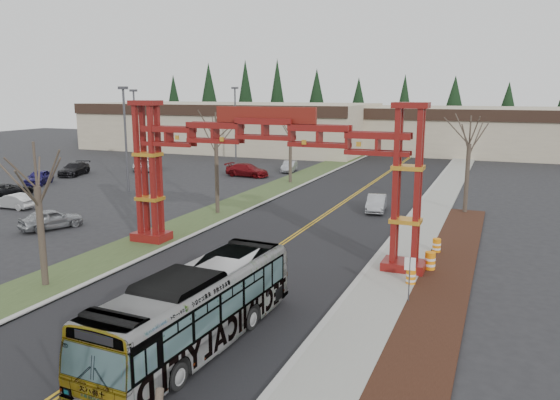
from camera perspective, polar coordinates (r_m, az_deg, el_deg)
The scene contains 33 objects.
road at distance 38.44m, azimuth 2.73°, elevation -2.92°, with size 12.00×110.00×0.02m, color black.
lane_line_left at distance 38.48m, azimuth 2.56°, elevation -2.88°, with size 0.12×100.00×0.01m, color #BF9016.
lane_line_right at distance 38.40m, azimuth 2.90°, elevation -2.91°, with size 0.12×100.00×0.01m, color #BF9016.
curb_right at distance 36.90m, azimuth 11.78°, elevation -3.65°, with size 0.30×110.00×0.15m, color #AAAAA5.
sidewalk_right at distance 36.68m, azimuth 14.01°, elevation -3.84°, with size 2.60×110.00×0.14m, color gray.
landscape_strip at distance 22.32m, azimuth 14.91°, elevation -13.94°, with size 2.60×50.00×0.12m, color black.
grass_median at distance 41.72m, azimuth -7.68°, elevation -1.83°, with size 4.00×110.00×0.08m, color #344824.
curb_left at distance 40.83m, azimuth -5.43°, elevation -2.02°, with size 0.30×110.00×0.15m, color #AAAAA5.
gateway_arch at distance 30.95m, azimuth -1.54°, elevation 4.88°, with size 18.20×1.60×8.90m.
retail_building_west at distance 92.59m, azimuth -5.07°, elevation 7.72°, with size 46.00×22.30×7.50m.
retail_building_east at distance 90.32m, azimuth 20.86°, elevation 6.79°, with size 38.00×20.30×7.00m.
conifer_treeline at distance 102.90m, azimuth 15.70°, elevation 9.23°, with size 116.10×5.60×13.00m.
transit_bus at distance 20.92m, azimuth -8.69°, elevation -11.09°, with size 2.54×10.87×3.03m, color #94969B.
silver_sedan at distance 44.21m, azimuth 10.04°, elevation -0.34°, with size 1.40×4.02×1.32m, color #A5A8AD.
parked_car_near_a at distance 41.18m, azimuth -22.80°, elevation -1.84°, with size 1.69×4.20×1.43m, color gray.
parked_car_near_b at distance 49.63m, azimuth -26.07°, elevation -0.10°, with size 1.32×3.79×1.25m, color silver.
parked_car_near_c at distance 55.34m, azimuth -26.52°, elevation 0.93°, with size 2.10×4.54×1.26m, color black.
parked_car_mid_a at distance 61.60m, azimuth -3.45°, elevation 3.14°, with size 2.05×5.05×1.47m, color maroon.
parked_car_mid_b at distance 61.38m, azimuth -23.92°, elevation 2.17°, with size 1.75×4.34×1.48m, color navy.
parked_car_far_a at distance 65.11m, azimuth 0.99°, elevation 3.52°, with size 1.37×3.92×1.29m, color #A5A6AC.
parked_car_far_b at distance 68.49m, azimuth -13.76°, elevation 3.69°, with size 2.55×5.52×1.54m, color silver.
parked_car_far_c at distance 66.73m, azimuth -20.71°, elevation 3.05°, with size 2.03×4.99×1.45m, color black.
bare_tree_median_near at distance 28.45m, azimuth -24.04°, elevation 1.21°, with size 3.27×3.27×7.12m.
bare_tree_median_mid at distance 42.32m, azimuth -6.71°, elevation 6.26°, with size 3.11×3.11×7.88m.
bare_tree_median_far at distance 56.64m, azimuth 1.10°, elevation 7.21°, with size 3.31×3.31×7.63m.
bare_tree_right_far at distance 44.57m, azimuth 19.16°, elevation 5.51°, with size 3.31×3.31×7.64m.
light_pole_near at distance 53.59m, azimuth -15.86°, elevation 6.88°, with size 0.86×0.43×9.89m.
light_pole_mid at distance 67.64m, azimuth -14.90°, elevation 7.65°, with size 0.84×0.42×9.67m.
light_pole_far at distance 75.71m, azimuth -4.69°, elevation 8.49°, with size 0.87×0.43×10.03m.
street_sign at distance 25.31m, azimuth 13.40°, elevation -7.19°, with size 0.49×0.08×2.15m.
barrel_south at distance 27.84m, azimuth 13.51°, elevation -7.86°, with size 0.49×0.49×0.91m.
barrel_mid at distance 30.27m, azimuth 15.40°, elevation -6.24°, with size 0.57×0.57×1.06m.
barrel_north at distance 33.59m, azimuth 16.04°, elevation -4.66°, with size 0.50×0.50×0.92m.
Camera 1 is at (12.43, -10.14, 9.43)m, focal length 35.00 mm.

